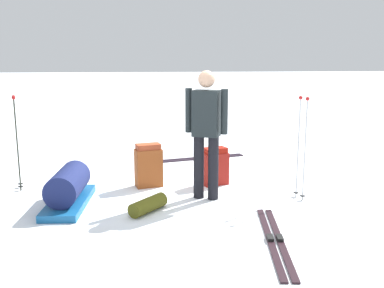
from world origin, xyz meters
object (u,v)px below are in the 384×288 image
backpack_large_dark (215,167)px  backpack_bright (149,166)px  skier_standing (206,128)px  ski_poles_planted_far (17,138)px  sleeping_mat_rolled (148,205)px  gear_sled (68,189)px  ski_poles_planted_near (302,143)px  ski_pair_near (275,240)px  ski_pair_far (199,158)px

backpack_large_dark → backpack_bright: bearing=-89.3°
skier_standing → ski_poles_planted_far: size_ratio=1.26×
backpack_large_dark → sleeping_mat_rolled: (1.09, -0.98, -0.18)m
skier_standing → backpack_bright: (-0.62, -0.77, -0.64)m
backpack_large_dark → gear_sled: size_ratio=0.44×
backpack_bright → ski_poles_planted_near: (0.75, 2.01, 0.45)m
backpack_bright → ski_poles_planted_far: 1.88m
ski_poles_planted_far → backpack_bright: bearing=89.3°
ski_pair_near → ski_poles_planted_far: (-2.08, -3.15, 0.73)m
ski_pair_far → backpack_bright: (1.65, -0.92, 0.30)m
ski_pair_far → ski_poles_planted_near: bearing=24.5°
ski_pair_near → ski_poles_planted_far: size_ratio=1.33×
ski_pair_near → backpack_bright: bearing=-147.4°
skier_standing → backpack_bright: 1.18m
ski_pair_far → gear_sled: gear_sled is taller
skier_standing → ski_pair_far: (-2.27, 0.15, -0.94)m
ski_pair_far → skier_standing: bearing=-3.8°
skier_standing → gear_sled: size_ratio=1.34×
ski_pair_far → ski_poles_planted_near: (2.40, 1.09, 0.75)m
gear_sled → sleeping_mat_rolled: 1.07m
ski_poles_planted_far → sleeping_mat_rolled: 2.23m
sleeping_mat_rolled → ski_pair_far: bearing=161.4°
sleeping_mat_rolled → backpack_large_dark: bearing=138.1°
skier_standing → ski_poles_planted_near: bearing=84.1°
skier_standing → gear_sled: 1.93m
backpack_bright → ski_poles_planted_far: size_ratio=0.47×
backpack_large_dark → gear_sled: (0.76, -1.99, -0.05)m
ski_poles_planted_far → gear_sled: bearing=46.6°
ski_pair_far → ski_poles_planted_far: (1.63, -2.75, 0.73)m
skier_standing → gear_sled: bearing=-85.7°
backpack_bright → gear_sled: backpack_bright is taller
ski_pair_near → ski_pair_far: 3.74m
gear_sled → sleeping_mat_rolled: size_ratio=2.31×
skier_standing → ski_pair_near: bearing=20.9°
gear_sled → backpack_large_dark: bearing=111.0°
ski_poles_planted_far → sleeping_mat_rolled: (1.10, 1.83, -0.65)m
skier_standing → ski_pair_far: bearing=176.2°
ski_pair_near → ski_poles_planted_far: ski_poles_planted_far is taller
ski_poles_planted_near → gear_sled: 3.07m
ski_pair_near → sleeping_mat_rolled: (-0.98, -1.32, 0.08)m
skier_standing → ski_pair_near: size_ratio=0.95×
skier_standing → ski_poles_planted_near: 1.27m
backpack_bright → sleeping_mat_rolled: size_ratio=1.15×
ski_poles_planted_near → sleeping_mat_rolled: ski_poles_planted_near is taller
ski_pair_far → sleeping_mat_rolled: (2.73, -0.92, 0.08)m
gear_sled → sleeping_mat_rolled: bearing=72.0°
ski_pair_near → backpack_large_dark: bearing=-170.7°
backpack_bright → ski_poles_planted_near: 2.19m
ski_pair_near → ski_pair_far: same height
backpack_large_dark → ski_poles_planted_far: size_ratio=0.41×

